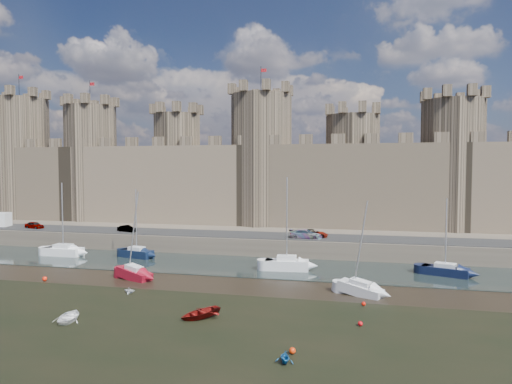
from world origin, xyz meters
TOP-DOWN VIEW (x-y plane):
  - ground at (0.00, 0.00)m, footprint 160.00×160.00m
  - seaweed_patch at (0.00, -6.00)m, footprint 70.00×34.00m
  - water_channel at (0.00, 24.00)m, footprint 160.00×12.00m
  - quay at (0.00, 60.00)m, footprint 160.00×60.00m
  - road at (0.00, 34.00)m, footprint 160.00×7.00m
  - castle at (-0.64, 48.00)m, footprint 108.50×11.00m
  - car_0 at (-33.08, 33.04)m, footprint 3.73×2.19m
  - car_1 at (-16.14, 32.76)m, footprint 3.42×2.04m
  - car_2 at (11.97, 32.34)m, footprint 4.71×2.25m
  - car_3 at (12.85, 33.59)m, footprint 4.43×2.28m
  - sailboat_0 at (-21.70, 24.71)m, footprint 5.61×2.32m
  - sailboat_1 at (-10.89, 25.86)m, footprint 5.06×2.92m
  - sailboat_2 at (10.78, 22.71)m, footprint 5.43×2.51m
  - sailboat_3 at (29.16, 24.17)m, footprint 5.49×3.59m
  - sailboat_4 at (-5.29, 14.59)m, footprint 4.56×2.97m
  - sailboat_5 at (19.55, 13.78)m, footprint 4.65×3.30m
  - dinghy_2 at (-3.72, 0.72)m, footprint 2.71×3.33m
  - dinghy_3 at (-2.97, 9.26)m, footprint 1.23×1.07m
  - dinghy_4 at (6.51, 3.62)m, footprint 4.21×4.24m
  - dinghy_5 at (14.87, -3.48)m, footprint 1.48×1.62m
  - buoy_1 at (-14.60, 11.66)m, footprint 0.50×0.50m
  - buoy_2 at (15.12, -1.91)m, footprint 0.45×0.45m
  - buoy_3 at (19.87, 10.24)m, footprint 0.38×0.38m
  - buoy_5 at (19.58, 4.68)m, footprint 0.40×0.40m

SIDE VIEW (x-z plane):
  - ground at x=0.00m, z-range 0.00..0.00m
  - seaweed_patch at x=0.00m, z-range 0.00..0.01m
  - water_channel at x=0.00m, z-range 0.00..0.08m
  - buoy_3 at x=19.87m, z-range 0.00..0.38m
  - buoy_5 at x=19.58m, z-range 0.00..0.40m
  - buoy_2 at x=15.12m, z-range 0.00..0.45m
  - buoy_1 at x=-14.60m, z-range 0.00..0.50m
  - dinghy_2 at x=-3.72m, z-range 0.00..0.61m
  - dinghy_3 at x=-2.97m, z-range 0.00..0.63m
  - dinghy_4 at x=6.51m, z-range 0.00..0.72m
  - dinghy_5 at x=14.87m, z-range 0.00..0.73m
  - sailboat_5 at x=19.55m, z-range -3.99..5.37m
  - sailboat_3 at x=29.16m, z-range -3.77..5.20m
  - sailboat_4 at x=-5.29m, z-range -4.23..5.70m
  - sailboat_1 at x=-10.89m, z-range -4.00..5.54m
  - sailboat_0 at x=-21.70m, z-range -4.38..5.99m
  - sailboat_2 at x=10.78m, z-range -4.80..6.57m
  - quay at x=0.00m, z-range 0.00..2.50m
  - road at x=0.00m, z-range 2.50..2.60m
  - car_1 at x=-16.14m, z-range 2.50..3.57m
  - car_0 at x=-33.08m, z-range 2.50..3.69m
  - car_3 at x=12.85m, z-range 2.50..3.69m
  - car_2 at x=11.97m, z-range 2.50..3.83m
  - castle at x=-0.64m, z-range -2.83..26.17m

